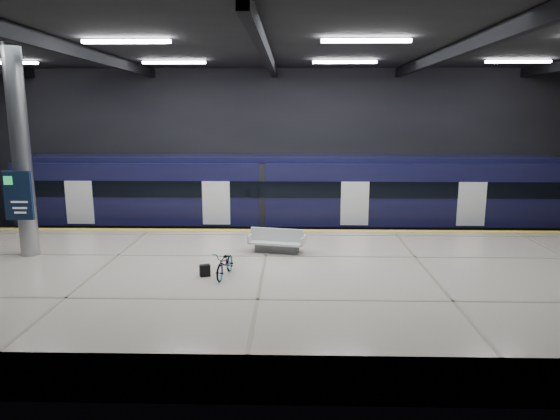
{
  "coord_description": "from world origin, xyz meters",
  "views": [
    {
      "loc": [
        0.87,
        -17.15,
        5.78
      ],
      "look_at": [
        0.42,
        1.5,
        2.2
      ],
      "focal_mm": 32.0,
      "sensor_mm": 36.0,
      "label": 1
    }
  ],
  "objects": [
    {
      "name": "room_shell",
      "position": [
        -0.0,
        0.0,
        5.72
      ],
      "size": [
        30.1,
        16.1,
        8.05
      ],
      "color": "black",
      "rests_on": "ground"
    },
    {
      "name": "bicycle",
      "position": [
        -1.08,
        -3.16,
        1.49
      ],
      "size": [
        0.75,
        1.55,
        0.78
      ],
      "primitive_type": "imported",
      "rotation": [
        0.0,
        0.0,
        -0.16
      ],
      "color": "#99999E",
      "rests_on": "platform"
    },
    {
      "name": "info_column",
      "position": [
        -8.0,
        -1.03,
        4.46
      ],
      "size": [
        0.9,
        0.78,
        6.9
      ],
      "color": "#9EA0A5",
      "rests_on": "platform"
    },
    {
      "name": "platform",
      "position": [
        0.0,
        -2.5,
        0.55
      ],
      "size": [
        30.0,
        11.0,
        1.1
      ],
      "primitive_type": "cube",
      "color": "beige",
      "rests_on": "ground"
    },
    {
      "name": "rails",
      "position": [
        0.0,
        5.5,
        0.08
      ],
      "size": [
        30.0,
        1.52,
        0.16
      ],
      "color": "gray",
      "rests_on": "ground"
    },
    {
      "name": "pannier_bag",
      "position": [
        -1.68,
        -3.16,
        1.28
      ],
      "size": [
        0.35,
        0.28,
        0.35
      ],
      "primitive_type": "cube",
      "rotation": [
        0.0,
        0.0,
        0.38
      ],
      "color": "black",
      "rests_on": "platform"
    },
    {
      "name": "ground",
      "position": [
        0.0,
        0.0,
        0.0
      ],
      "size": [
        30.0,
        30.0,
        0.0
      ],
      "primitive_type": "plane",
      "color": "black",
      "rests_on": "ground"
    },
    {
      "name": "train",
      "position": [
        2.38,
        5.5,
        2.06
      ],
      "size": [
        29.4,
        2.84,
        3.79
      ],
      "color": "black",
      "rests_on": "ground"
    },
    {
      "name": "bench",
      "position": [
        0.36,
        -0.49,
        1.4
      ],
      "size": [
        2.02,
        1.16,
        0.84
      ],
      "rotation": [
        0.0,
        0.0,
        -0.21
      ],
      "color": "#595B60",
      "rests_on": "platform"
    },
    {
      "name": "safety_strip",
      "position": [
        0.0,
        2.75,
        1.11
      ],
      "size": [
        30.0,
        0.4,
        0.01
      ],
      "primitive_type": "cube",
      "color": "yellow",
      "rests_on": "platform"
    }
  ]
}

